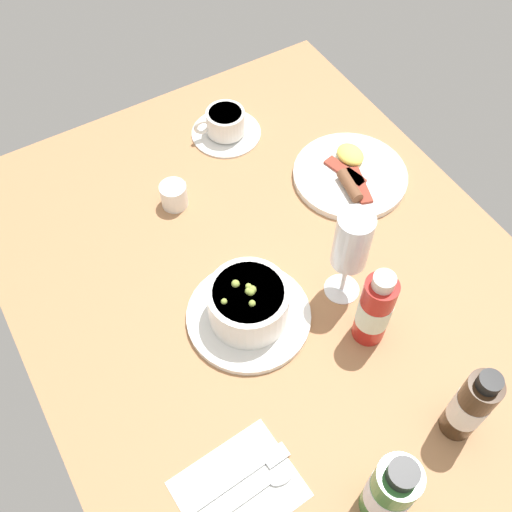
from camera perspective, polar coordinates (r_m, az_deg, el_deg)
ground_plane at (r=103.82cm, az=2.23°, el=-3.57°), size 110.00×84.00×3.00cm
porridge_bowl at (r=96.14cm, az=-0.72°, el=-4.75°), size 20.49×20.49×9.18cm
cutlery_setting at (r=89.60cm, az=-1.34°, el=-21.11°), size 14.10×17.21×0.90cm
coffee_cup at (r=124.56cm, az=-2.93°, el=12.34°), size 14.22×14.22×5.74cm
creamer_jug at (r=112.55cm, az=-7.77°, el=5.78°), size 4.96×5.93×5.46cm
wine_glass at (r=92.62cm, az=9.07°, el=1.10°), size 6.03×6.03×19.33cm
sauce_bottle_brown at (r=89.97cm, az=19.68°, el=-13.28°), size 4.95×4.95×17.00cm
sauce_bottle_green at (r=83.66cm, az=12.61°, el=-20.97°), size 5.96×5.96×16.73cm
sauce_bottle_red at (r=93.59cm, az=11.21°, el=-5.01°), size 5.28×5.28×16.46cm
breakfast_plate at (r=118.45cm, az=8.93°, el=7.69°), size 22.05×22.05×3.70cm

